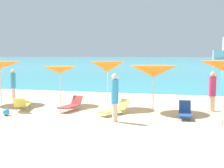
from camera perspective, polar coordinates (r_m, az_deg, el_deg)
The scene contains 14 objects.
ground_plane at distance 22.71m, azimuth 3.84°, elevation -1.68°, with size 50.00×100.00×0.30m, color beige.
ocean_water at distance 240.93m, azimuth 14.35°, elevation 4.58°, with size 650.00×440.00×0.02m, color #2DADBC.
umbrella_0 at distance 17.75m, azimuth -20.11°, elevation 3.31°, with size 2.50×2.50×2.31m.
umbrella_1 at distance 16.61m, azimuth -9.68°, elevation 2.56°, with size 1.74×1.74×2.04m.
umbrella_2 at distance 15.39m, azimuth -0.82°, elevation 3.21°, with size 1.91×1.91×2.33m.
umbrella_3 at distance 14.47m, azimuth 7.70°, elevation 2.35°, with size 2.40×2.40×2.16m.
lounge_chair_0 at distance 13.26m, azimuth 13.42°, elevation -5.04°, with size 0.59×1.32×0.69m.
lounge_chair_1 at distance 15.29m, azimuth -16.32°, elevation -3.58°, with size 1.01×1.61×0.68m.
lounge_chair_4 at distance 14.70m, azimuth -7.63°, elevation -3.86°, with size 0.77×1.55×0.65m.
lounge_chair_5 at distance 13.69m, azimuth 0.52°, elevation -4.66°, with size 1.24×1.72×0.62m.
beachgoer_1 at distance 15.16m, azimuth 18.16°, elevation -1.10°, with size 0.33×0.33×1.87m.
beachgoer_2 at distance 12.10m, azimuth 0.52°, elevation -2.18°, with size 0.29×0.29×1.92m.
beachgoer_3 at distance 19.04m, azimuth -17.90°, elevation 0.13°, with size 0.29×0.29×1.81m.
beach_ball at distance 14.22m, azimuth -19.09°, elevation -4.98°, with size 0.31×0.31×0.31m, color #3399D8.
Camera 1 is at (4.50, -12.09, 2.63)m, focal length 49.16 mm.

